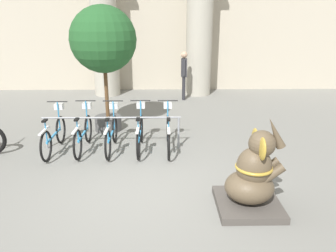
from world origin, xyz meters
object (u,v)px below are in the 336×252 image
object	(u,v)px
bicycle_2	(112,133)
person_pedestrian	(184,71)
bicycle_0	(54,134)
bicycle_1	(83,133)
potted_tree	(103,43)
bicycle_4	(168,133)
elephant_statue	(253,178)
bicycle_3	(140,132)

from	to	relation	value
bicycle_2	person_pedestrian	distance (m)	5.29
bicycle_0	bicycle_1	world-z (taller)	same
bicycle_0	potted_tree	xyz separation A→B (m)	(1.01, 1.45, 1.92)
bicycle_0	potted_tree	size ratio (longest dim) A/B	0.54
potted_tree	bicycle_0	bearing A→B (deg)	-124.68
bicycle_4	elephant_statue	distance (m)	2.83
bicycle_3	bicycle_4	xyz separation A→B (m)	(0.66, -0.02, 0.00)
bicycle_3	bicycle_2	bearing A→B (deg)	-178.38
elephant_statue	bicycle_2	bearing A→B (deg)	136.20
bicycle_2	person_pedestrian	size ratio (longest dim) A/B	0.99
bicycle_3	bicycle_4	distance (m)	0.66
elephant_statue	potted_tree	bearing A→B (deg)	126.73
bicycle_2	bicycle_3	xyz separation A→B (m)	(0.66, 0.02, 0.00)
bicycle_0	bicycle_3	xyz separation A→B (m)	(1.97, 0.07, 0.00)
bicycle_1	bicycle_0	bearing A→B (deg)	-173.76
person_pedestrian	potted_tree	bearing A→B (deg)	-123.51
bicycle_1	person_pedestrian	distance (m)	5.55
bicycle_1	potted_tree	size ratio (longest dim) A/B	0.54
bicycle_1	potted_tree	xyz separation A→B (m)	(0.35, 1.38, 1.92)
bicycle_1	person_pedestrian	world-z (taller)	person_pedestrian
bicycle_1	bicycle_4	xyz separation A→B (m)	(1.97, -0.02, 0.00)
bicycle_2	elephant_statue	size ratio (longest dim) A/B	1.12
bicycle_3	potted_tree	distance (m)	2.56
bicycle_0	bicycle_1	size ratio (longest dim) A/B	1.00
bicycle_3	bicycle_4	size ratio (longest dim) A/B	1.00
bicycle_1	bicycle_3	size ratio (longest dim) A/B	1.00
bicycle_2	elephant_statue	world-z (taller)	elephant_statue
bicycle_0	elephant_statue	bearing A→B (deg)	-32.07
bicycle_2	person_pedestrian	bearing A→B (deg)	67.83
bicycle_4	elephant_statue	xyz separation A→B (m)	(1.30, -2.51, 0.12)
bicycle_2	bicycle_4	world-z (taller)	same
elephant_statue	person_pedestrian	size ratio (longest dim) A/B	0.88
bicycle_4	person_pedestrian	world-z (taller)	person_pedestrian
potted_tree	bicycle_4	bearing A→B (deg)	-41.02
bicycle_1	person_pedestrian	bearing A→B (deg)	61.40
bicycle_0	bicycle_2	xyz separation A→B (m)	(1.31, 0.05, 0.00)
bicycle_4	bicycle_0	bearing A→B (deg)	-178.97
bicycle_2	potted_tree	distance (m)	2.40
bicycle_2	elephant_statue	bearing A→B (deg)	-43.80
bicycle_2	elephant_statue	distance (m)	3.62
bicycle_4	person_pedestrian	size ratio (longest dim) A/B	0.99
bicycle_3	potted_tree	size ratio (longest dim) A/B	0.54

